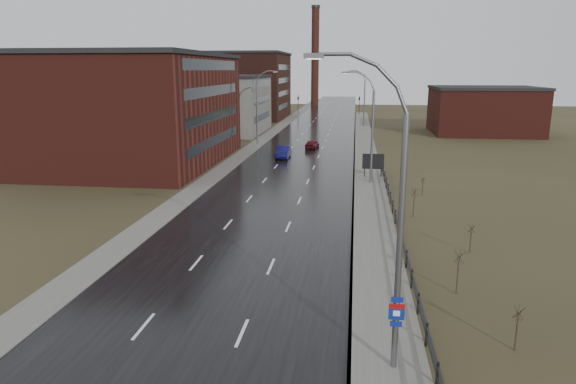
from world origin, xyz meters
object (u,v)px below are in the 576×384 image
(billboard, at_px, (373,162))
(car_far, at_px, (312,144))
(car_near, at_px, (283,152))
(streetlight_main, at_px, (392,222))

(billboard, height_order, car_far, billboard)
(car_far, bearing_deg, car_near, 77.53)
(billboard, height_order, car_near, billboard)
(streetlight_main, xyz_separation_m, car_near, (-10.77, 48.34, -5.27))
(billboard, bearing_deg, streetlight_main, -90.98)
(billboard, xyz_separation_m, car_near, (-11.40, 11.57, -1.01))
(car_near, xyz_separation_m, car_far, (3.12, 8.70, -0.12))
(streetlight_main, xyz_separation_m, billboard, (0.63, 36.76, -4.26))
(billboard, relative_size, car_near, 0.56)
(car_near, relative_size, car_far, 1.22)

